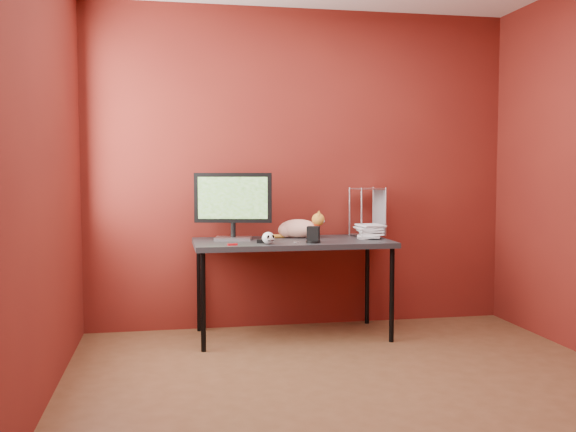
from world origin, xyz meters
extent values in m
cube|color=#50301B|center=(0.00, 0.00, 0.00)|extent=(3.50, 3.50, 0.01)
cube|color=#5A1510|center=(0.00, 1.75, 1.30)|extent=(3.50, 0.02, 2.60)
cube|color=#5A1510|center=(0.00, -1.75, 1.30)|extent=(3.50, 0.02, 2.60)
cube|color=#5A1510|center=(-1.75, 0.00, 1.30)|extent=(0.02, 3.50, 2.60)
cube|color=black|center=(-0.15, 1.37, 0.73)|extent=(1.50, 0.70, 0.04)
cylinder|color=black|center=(-0.85, 1.07, 0.35)|extent=(0.04, 0.04, 0.71)
cylinder|color=black|center=(0.55, 1.07, 0.35)|extent=(0.04, 0.04, 0.71)
cylinder|color=black|center=(-0.85, 1.67, 0.35)|extent=(0.04, 0.04, 0.71)
cylinder|color=black|center=(0.55, 1.67, 0.35)|extent=(0.04, 0.04, 0.71)
cube|color=#BCBDC1|center=(-0.59, 1.48, 0.76)|extent=(0.31, 0.25, 0.02)
cylinder|color=black|center=(-0.59, 1.48, 0.83)|extent=(0.04, 0.04, 0.12)
cube|color=black|center=(-0.59, 1.48, 1.07)|extent=(0.59, 0.16, 0.38)
cube|color=#1E4A13|center=(-0.59, 1.48, 1.07)|extent=(0.52, 0.12, 0.32)
ellipsoid|color=#D6592D|center=(-0.06, 1.54, 0.82)|extent=(0.35, 0.27, 0.15)
ellipsoid|color=#D6592D|center=(-0.15, 1.57, 0.81)|extent=(0.19, 0.18, 0.12)
sphere|color=silver|center=(0.02, 1.51, 0.80)|extent=(0.10, 0.10, 0.10)
sphere|color=orange|center=(0.08, 1.48, 0.90)|extent=(0.10, 0.10, 0.10)
cone|color=orange|center=(0.08, 1.46, 0.95)|extent=(0.03, 0.03, 0.04)
cone|color=orange|center=(0.09, 1.51, 0.95)|extent=(0.03, 0.03, 0.04)
cylinder|color=#AC230B|center=(0.07, 1.49, 0.86)|extent=(0.07, 0.07, 0.01)
cylinder|color=orange|center=(-0.24, 1.56, 0.76)|extent=(0.17, 0.04, 0.03)
ellipsoid|color=silver|center=(-0.37, 1.13, 0.80)|extent=(0.09, 0.09, 0.09)
ellipsoid|color=black|center=(-0.39, 1.10, 0.81)|extent=(0.02, 0.01, 0.03)
ellipsoid|color=black|center=(-0.35, 1.10, 0.81)|extent=(0.02, 0.01, 0.03)
cube|color=black|center=(-0.37, 1.09, 0.78)|extent=(0.05, 0.02, 0.00)
cylinder|color=black|center=(-0.03, 1.16, 0.76)|extent=(0.11, 0.11, 0.02)
cube|color=black|center=(-0.03, 1.16, 0.82)|extent=(0.11, 0.10, 0.11)
imported|color=beige|center=(0.40, 1.44, 0.87)|extent=(0.25, 0.29, 0.24)
imported|color=beige|center=(0.40, 1.44, 1.11)|extent=(0.23, 0.28, 0.24)
imported|color=beige|center=(0.40, 1.44, 1.35)|extent=(0.21, 0.26, 0.24)
imported|color=beige|center=(0.40, 1.44, 1.60)|extent=(0.18, 0.24, 0.24)
imported|color=beige|center=(0.40, 1.44, 1.84)|extent=(0.20, 0.26, 0.24)
cylinder|color=#BCBDC1|center=(0.41, 1.49, 0.95)|extent=(0.01, 0.01, 0.40)
cylinder|color=#BCBDC1|center=(0.63, 1.49, 0.95)|extent=(0.01, 0.01, 0.40)
cylinder|color=#BCBDC1|center=(0.41, 1.68, 0.95)|extent=(0.01, 0.01, 0.40)
cylinder|color=#BCBDC1|center=(0.63, 1.68, 0.95)|extent=(0.01, 0.01, 0.40)
cube|color=#BCBDC1|center=(0.52, 1.58, 0.76)|extent=(0.27, 0.24, 0.01)
cube|color=#BCBDC1|center=(0.52, 1.58, 1.14)|extent=(0.27, 0.24, 0.01)
cube|color=#B50D13|center=(-0.64, 1.10, 0.76)|extent=(0.07, 0.03, 0.01)
cube|color=black|center=(-0.42, 1.21, 0.76)|extent=(0.06, 0.05, 0.03)
cylinder|color=#BCBDC1|center=(-0.15, 1.20, 0.75)|extent=(0.05, 0.05, 0.00)
camera|label=1|loc=(-1.09, -3.44, 1.28)|focal=40.00mm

